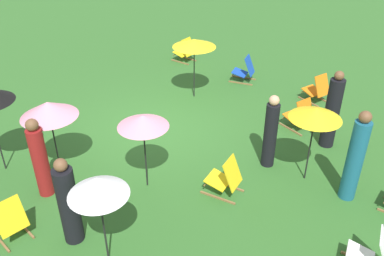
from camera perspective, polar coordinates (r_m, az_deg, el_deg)
The scene contains 18 objects.
ground_plane at distance 10.34m, azimuth -5.25°, elevation -0.29°, with size 40.00×40.00×0.00m, color #2D6026.
deckchair_0 at distance 12.06m, azimuth 17.07°, elevation 5.16°, with size 0.68×0.87×0.83m.
deckchair_1 at distance 12.91m, azimuth 7.38°, elevation 8.00°, with size 0.67×0.86×0.83m.
deckchair_2 at distance 14.40m, azimuth -0.99°, elevation 10.70°, with size 0.49×0.77×0.83m.
deckchair_5 at distance 8.09m, azimuth 4.69°, elevation -7.02°, with size 0.59×0.83×0.83m.
deckchair_6 at distance 7.84m, azimuth -24.23°, elevation -11.67°, with size 0.56×0.81×0.83m.
deckchair_8 at distance 10.54m, azimuth 14.83°, elevation 1.69°, with size 0.68×0.87×0.83m.
deckchair_9 at distance 7.21m, azimuth 23.85°, elevation -15.95°, with size 0.63×0.85×0.83m.
umbrella_0 at distance 6.17m, azimuth -13.03°, elevation -7.95°, with size 0.92×0.92×1.70m.
umbrella_2 at distance 8.18m, azimuth 16.90°, elevation 1.93°, with size 1.02×1.02×1.66m.
umbrella_3 at distance 11.36m, azimuth 0.31°, elevation 11.77°, with size 1.20×1.20×1.72m.
umbrella_4 at distance 8.57m, azimuth -19.43°, elevation 2.47°, with size 1.15×1.15×1.66m.
umbrella_5 at distance 7.70m, azimuth -6.87°, elevation 0.95°, with size 0.99×0.99×1.64m.
person_0 at distance 8.34m, azimuth -20.48°, elevation -4.14°, with size 0.38×0.38×1.70m.
person_1 at distance 7.16m, azimuth -16.89°, elevation -10.09°, with size 0.40×0.40×1.68m.
person_2 at distance 8.25m, azimuth 21.82°, elevation -3.97°, with size 0.44×0.44×1.92m.
person_3 at distance 9.81m, azimuth 18.97°, elevation 2.15°, with size 0.45×0.45×1.88m.
person_4 at distance 8.79m, azimuth 10.90°, elevation -0.68°, with size 0.29×0.29×1.68m.
Camera 1 is at (6.38, 6.17, 5.31)m, focal length 38.18 mm.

